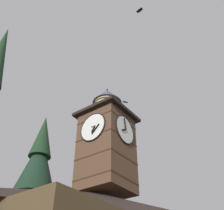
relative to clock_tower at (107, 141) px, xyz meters
The scene contains 3 objects.
clock_tower is the anchor object (origin of this frame).
flying_bird_high 9.85m from the clock_tower, 56.09° to the left, with size 0.29×0.51×0.16m.
flying_bird_low 10.04m from the clock_tower, 161.44° to the right, with size 0.57×0.49×0.15m.
Camera 1 is at (11.98, 11.57, 1.25)m, focal length 44.46 mm.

